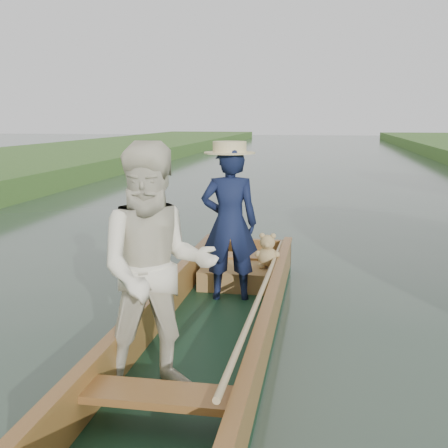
# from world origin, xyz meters

# --- Properties ---
(ground) EXTENTS (120.00, 120.00, 0.00)m
(ground) POSITION_xyz_m (0.00, 0.00, 0.00)
(ground) COLOR #283D30
(ground) RESTS_ON ground
(trees_far) EXTENTS (20.92, 3.67, 4.10)m
(trees_far) POSITION_xyz_m (0.28, 4.53, 2.41)
(trees_far) COLOR #47331E
(trees_far) RESTS_ON ground
(punt) EXTENTS (1.23, 5.00, 1.82)m
(punt) POSITION_xyz_m (-0.06, -0.17, 0.61)
(punt) COLOR black
(punt) RESTS_ON ground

